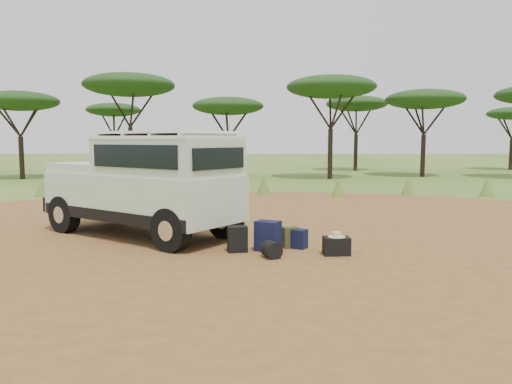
{
  "coord_description": "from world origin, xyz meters",
  "views": [
    {
      "loc": [
        -0.24,
        -11.49,
        2.3
      ],
      "look_at": [
        -0.29,
        0.84,
        1.0
      ],
      "focal_mm": 35.0,
      "sensor_mm": 36.0,
      "label": 1
    }
  ],
  "objects_px": {
    "duffel_navy": "(298,239)",
    "backpack_black": "(237,239)",
    "hard_case": "(336,246)",
    "walking_staff": "(166,205)",
    "backpack_olive": "(290,237)",
    "backpack_navy": "(268,236)",
    "safari_vehicle": "(146,186)"
  },
  "relations": [
    {
      "from": "safari_vehicle",
      "to": "hard_case",
      "type": "bearing_deg",
      "value": 10.49
    },
    {
      "from": "duffel_navy",
      "to": "hard_case",
      "type": "xyz_separation_m",
      "value": [
        0.72,
        -0.61,
        -0.02
      ]
    },
    {
      "from": "walking_staff",
      "to": "backpack_black",
      "type": "bearing_deg",
      "value": -90.97
    },
    {
      "from": "duffel_navy",
      "to": "backpack_navy",
      "type": "bearing_deg",
      "value": -126.99
    },
    {
      "from": "duffel_navy",
      "to": "backpack_black",
      "type": "bearing_deg",
      "value": -134.17
    },
    {
      "from": "safari_vehicle",
      "to": "backpack_black",
      "type": "relative_size",
      "value": 9.79
    },
    {
      "from": "backpack_black",
      "to": "backpack_navy",
      "type": "relative_size",
      "value": 0.85
    },
    {
      "from": "walking_staff",
      "to": "backpack_olive",
      "type": "height_order",
      "value": "walking_staff"
    },
    {
      "from": "backpack_navy",
      "to": "hard_case",
      "type": "distance_m",
      "value": 1.41
    },
    {
      "from": "hard_case",
      "to": "backpack_navy",
      "type": "bearing_deg",
      "value": 162.89
    },
    {
      "from": "backpack_black",
      "to": "backpack_navy",
      "type": "distance_m",
      "value": 0.63
    },
    {
      "from": "backpack_black",
      "to": "duffel_navy",
      "type": "relative_size",
      "value": 1.31
    },
    {
      "from": "backpack_black",
      "to": "backpack_navy",
      "type": "xyz_separation_m",
      "value": [
        0.63,
        0.08,
        0.05
      ]
    },
    {
      "from": "safari_vehicle",
      "to": "backpack_black",
      "type": "xyz_separation_m",
      "value": [
        2.22,
        -1.7,
        -0.93
      ]
    },
    {
      "from": "safari_vehicle",
      "to": "duffel_navy",
      "type": "relative_size",
      "value": 12.87
    },
    {
      "from": "walking_staff",
      "to": "hard_case",
      "type": "height_order",
      "value": "walking_staff"
    },
    {
      "from": "backpack_olive",
      "to": "duffel_navy",
      "type": "relative_size",
      "value": 1.09
    },
    {
      "from": "backpack_navy",
      "to": "backpack_olive",
      "type": "bearing_deg",
      "value": 62.18
    },
    {
      "from": "walking_staff",
      "to": "backpack_olive",
      "type": "relative_size",
      "value": 3.67
    },
    {
      "from": "backpack_navy",
      "to": "backpack_olive",
      "type": "distance_m",
      "value": 0.59
    },
    {
      "from": "backpack_olive",
      "to": "safari_vehicle",
      "type": "bearing_deg",
      "value": 142.85
    },
    {
      "from": "backpack_black",
      "to": "backpack_navy",
      "type": "bearing_deg",
      "value": -2.03
    },
    {
      "from": "walking_staff",
      "to": "backpack_navy",
      "type": "bearing_deg",
      "value": -81.04
    },
    {
      "from": "walking_staff",
      "to": "duffel_navy",
      "type": "xyz_separation_m",
      "value": [
        2.96,
        -1.01,
        -0.6
      ]
    },
    {
      "from": "walking_staff",
      "to": "backpack_black",
      "type": "relative_size",
      "value": 3.05
    },
    {
      "from": "backpack_olive",
      "to": "walking_staff",
      "type": "bearing_deg",
      "value": 145.34
    },
    {
      "from": "duffel_navy",
      "to": "walking_staff",
      "type": "bearing_deg",
      "value": -168.5
    },
    {
      "from": "backpack_navy",
      "to": "duffel_navy",
      "type": "xyz_separation_m",
      "value": [
        0.64,
        0.27,
        -0.11
      ]
    },
    {
      "from": "backpack_navy",
      "to": "backpack_black",
      "type": "bearing_deg",
      "value": -144.38
    },
    {
      "from": "backpack_navy",
      "to": "duffel_navy",
      "type": "distance_m",
      "value": 0.7
    },
    {
      "from": "backpack_navy",
      "to": "duffel_navy",
      "type": "relative_size",
      "value": 1.54
    },
    {
      "from": "walking_staff",
      "to": "backpack_navy",
      "type": "relative_size",
      "value": 2.61
    }
  ]
}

